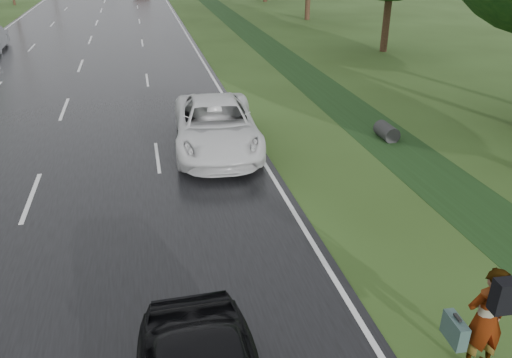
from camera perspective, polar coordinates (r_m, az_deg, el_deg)
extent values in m
cube|color=black|center=(50.61, -17.43, 17.46)|extent=(14.00, 180.00, 0.04)
cube|color=silver|center=(50.62, -9.44, 18.27)|extent=(0.12, 180.00, 0.01)
cube|color=silver|center=(51.49, -25.21, 16.42)|extent=(0.12, 180.00, 0.01)
cube|color=silver|center=(50.61, -17.43, 17.49)|extent=(0.12, 180.00, 0.01)
cube|color=black|center=(27.18, 5.11, 12.09)|extent=(2.20, 120.00, 0.01)
cylinder|color=#2D2D2D|center=(18.26, 14.70, 5.26)|extent=(0.56, 1.00, 0.56)
cylinder|color=#332315|center=(33.03, 14.66, 16.95)|extent=(0.44, 0.44, 3.52)
imported|color=#A5998C|center=(8.96, 24.73, -14.34)|extent=(0.74, 0.51, 1.95)
cube|color=black|center=(8.38, 26.65, -11.86)|extent=(0.40, 0.26, 0.55)
cube|color=#344C4A|center=(8.98, 21.77, -15.75)|extent=(0.22, 0.56, 0.44)
cube|color=black|center=(8.82, 22.05, -14.47)|extent=(0.06, 0.18, 0.04)
imported|color=silver|center=(16.60, -4.58, 6.15)|extent=(3.09, 5.95, 1.60)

